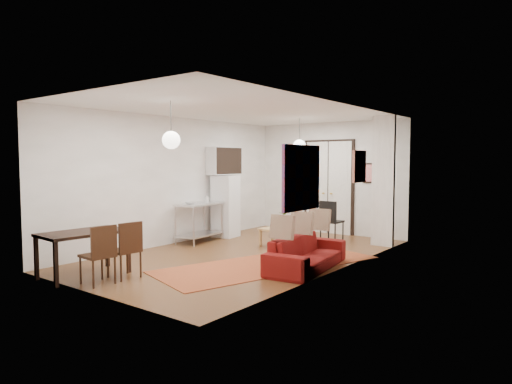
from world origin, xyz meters
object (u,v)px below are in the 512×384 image
Objects in this scene: fridge at (226,206)px; dining_chair_near at (129,244)px; coffee_table at (280,232)px; kitchen_counter at (199,217)px; sofa at (307,253)px; dining_table at (83,236)px; dining_chair_far at (103,249)px; black_side_chair at (334,217)px.

fridge is 1.65× the size of dining_chair_near.
kitchen_counter is at bearing -161.83° from coffee_table.
sofa is 1.29× the size of fridge.
dining_table is at bearing -86.20° from kitchen_counter.
dining_table is at bearing -105.89° from coffee_table.
coffee_table is at bearing 74.11° from dining_table.
dining_chair_near is at bearing -74.22° from kitchen_counter.
dining_chair_far is at bearing -97.67° from coffee_table.
dining_chair_far is 5.63m from black_side_chair.
sofa is 2.05× the size of black_side_chair.
kitchen_counter is 1.36× the size of dining_chair_near.
black_side_chair reaches higher than dining_table.
black_side_chair is at bearing 72.55° from dining_table.
kitchen_counter is 0.82× the size of fridge.
dining_chair_far is (1.32, -3.48, -0.06)m from kitchen_counter.
fridge is 1.10× the size of dining_table.
sofa is 3.42m from dining_chair_far.
black_side_chair is (1.12, 5.03, 0.03)m from dining_chair_near.
black_side_chair is at bearing 68.29° from coffee_table.
dining_chair_near is at bearing 36.39° from dining_table.
black_side_chair is at bearing 10.63° from sofa.
kitchen_counter is at bearing 69.20° from sofa.
dining_table is 1.51× the size of dining_chair_near.
dining_chair_near is (1.32, -3.92, -0.23)m from fridge.
fridge is 1.58× the size of black_side_chair.
kitchen_counter is 0.95m from fridge.
sofa is 3.82m from fridge.
dining_table is 0.76m from dining_chair_near.
kitchen_counter is (-1.87, -0.61, 0.24)m from coffee_table.
dining_table is (0.72, -3.43, 0.07)m from kitchen_counter.
dining_chair_near is 1.00× the size of dining_chair_far.
sofa reaches higher than coffee_table.
dining_chair_near is (0.60, 0.44, -0.13)m from dining_table.
coffee_table is at bearing 69.20° from black_side_chair.
kitchen_counter is 0.90× the size of dining_table.
coffee_table is 0.98× the size of black_side_chair.
black_side_chair is at bearing 172.39° from dining_chair_far.
dining_chair_near is 5.15m from black_side_chair.
dining_chair_far is at bearing -81.38° from fridge.
sofa is at bearing 44.95° from dining_table.
coffee_table is 1.03× the size of dining_chair_far.
sofa is at bearing -42.35° from coffee_table.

